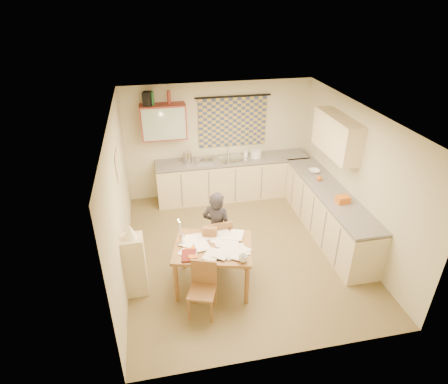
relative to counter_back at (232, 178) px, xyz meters
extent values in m
cube|color=brown|center=(-0.25, -1.95, -0.46)|extent=(4.00, 4.50, 0.02)
cube|color=white|center=(-0.25, -1.95, 2.06)|extent=(4.00, 4.50, 0.02)
cube|color=beige|center=(-0.25, 0.31, 0.80)|extent=(4.00, 0.02, 2.50)
cube|color=beige|center=(-0.25, -4.21, 0.80)|extent=(4.00, 0.02, 2.50)
cube|color=beige|center=(-2.26, -1.95, 0.80)|extent=(0.02, 4.50, 2.50)
cube|color=beige|center=(1.76, -1.95, 0.80)|extent=(0.02, 4.50, 2.50)
cube|color=navy|center=(0.05, 0.27, 1.20)|extent=(1.45, 0.03, 1.05)
cylinder|color=black|center=(0.05, 0.25, 1.75)|extent=(1.60, 0.04, 0.04)
cube|color=maroon|center=(-1.40, 0.13, 1.35)|extent=(0.90, 0.34, 0.70)
cube|color=#99B2A5|center=(-1.40, -0.04, 1.35)|extent=(0.84, 0.02, 0.64)
cube|color=#D1BE8D|center=(1.58, -1.40, 1.40)|extent=(0.34, 1.30, 0.70)
cube|color=white|center=(-2.22, -1.55, 1.25)|extent=(0.04, 0.50, 0.40)
cube|color=beige|center=(-2.20, -1.55, 1.25)|extent=(0.01, 0.42, 0.32)
cube|color=#D1BE8D|center=(0.00, 0.00, -0.02)|extent=(3.30, 0.60, 0.86)
cube|color=#625F5D|center=(0.00, 0.00, 0.45)|extent=(3.30, 0.62, 0.04)
cube|color=#D1BE8D|center=(1.45, -1.72, -0.02)|extent=(0.60, 2.95, 0.86)
cube|color=#625F5D|center=(1.45, -1.72, 0.45)|extent=(0.62, 2.95, 0.04)
cube|color=white|center=(1.45, -2.90, -0.04)|extent=(0.55, 0.55, 0.83)
cube|color=black|center=(1.45, -2.90, 0.39)|extent=(0.53, 0.53, 0.03)
cube|color=silver|center=(-0.01, 0.00, 0.43)|extent=(0.63, 0.55, 0.10)
cylinder|color=silver|center=(-0.06, 0.18, 0.61)|extent=(0.04, 0.04, 0.28)
cube|color=silver|center=(-0.61, 0.00, 0.50)|extent=(0.39, 0.35, 0.06)
cylinder|color=silver|center=(-0.97, 0.00, 0.59)|extent=(0.18, 0.18, 0.24)
cylinder|color=white|center=(0.51, 0.00, 0.55)|extent=(0.28, 0.28, 0.16)
imported|color=white|center=(0.30, 0.05, 0.55)|extent=(0.13, 0.13, 0.17)
imported|color=white|center=(1.45, -0.96, 0.50)|extent=(0.30, 0.30, 0.05)
cube|color=#D06315|center=(1.45, -2.17, 0.53)|extent=(0.23, 0.17, 0.12)
sphere|color=#D06315|center=(1.40, -1.32, 0.52)|extent=(0.10, 0.10, 0.10)
cube|color=black|center=(-1.67, 0.13, 1.83)|extent=(0.20, 0.23, 0.26)
cylinder|color=#195926|center=(-1.58, 0.13, 1.83)|extent=(0.08, 0.08, 0.26)
cylinder|color=maroon|center=(-1.26, 0.13, 1.83)|extent=(0.08, 0.08, 0.26)
cube|color=brown|center=(-0.91, -2.71, 0.27)|extent=(1.34, 1.14, 0.05)
cube|color=brown|center=(-0.74, -2.16, -0.02)|extent=(0.43, 0.43, 0.04)
cube|color=brown|center=(-0.72, -2.34, 0.22)|extent=(0.40, 0.07, 0.44)
cube|color=brown|center=(-1.17, -3.28, -0.05)|extent=(0.48, 0.48, 0.04)
cube|color=brown|center=(-1.11, -3.12, 0.17)|extent=(0.36, 0.16, 0.41)
imported|color=black|center=(-0.75, -2.17, 0.23)|extent=(0.78, 0.75, 1.36)
cube|color=#D1BE8D|center=(-2.09, -2.64, 0.06)|extent=(0.32, 0.30, 1.03)
cone|color=white|center=(-2.09, -2.64, 0.68)|extent=(0.20, 0.20, 0.22)
cube|color=brown|center=(-0.91, -2.45, 0.38)|extent=(0.24, 0.16, 0.16)
imported|color=white|center=(-0.55, -3.15, 0.35)|extent=(0.14, 0.14, 0.10)
imported|color=maroon|center=(-1.40, -2.87, 0.31)|extent=(0.28, 0.33, 0.03)
imported|color=#D06315|center=(-1.34, -2.69, 0.31)|extent=(0.24, 0.28, 0.02)
cube|color=#D06315|center=(-1.24, -2.95, 0.32)|extent=(0.13, 0.10, 0.04)
cube|color=black|center=(-0.86, -3.06, 0.31)|extent=(0.13, 0.05, 0.02)
cylinder|color=silver|center=(-1.36, -2.56, 0.39)|extent=(0.07, 0.07, 0.18)
cylinder|color=white|center=(-1.38, -2.57, 0.59)|extent=(0.03, 0.03, 0.22)
sphere|color=#FFCC66|center=(-1.39, -2.53, 0.71)|extent=(0.02, 0.02, 0.02)
cube|color=white|center=(-0.75, -2.45, 0.30)|extent=(0.27, 0.34, 0.00)
cube|color=white|center=(-0.53, -2.94, 0.30)|extent=(0.36, 0.36, 0.00)
cube|color=white|center=(-1.28, -2.85, 0.30)|extent=(0.28, 0.34, 0.00)
cube|color=white|center=(-0.91, -2.41, 0.30)|extent=(0.28, 0.34, 0.00)
cube|color=white|center=(-1.29, -2.76, 0.31)|extent=(0.35, 0.36, 0.00)
cube|color=white|center=(-1.13, -2.50, 0.31)|extent=(0.24, 0.31, 0.00)
cube|color=white|center=(-0.77, -2.62, 0.31)|extent=(0.21, 0.30, 0.00)
cube|color=white|center=(-0.53, -2.91, 0.31)|extent=(0.27, 0.33, 0.00)
cube|color=white|center=(-0.77, -2.57, 0.31)|extent=(0.35, 0.36, 0.00)
cube|color=white|center=(-0.96, -2.93, 0.31)|extent=(0.34, 0.36, 0.00)
cube|color=white|center=(-0.71, -2.94, 0.31)|extent=(0.30, 0.35, 0.00)
cube|color=white|center=(-0.66, -2.76, 0.32)|extent=(0.33, 0.36, 0.00)
cube|color=white|center=(-0.63, -2.85, 0.32)|extent=(0.24, 0.31, 0.00)
cube|color=white|center=(-0.68, -2.46, 0.32)|extent=(0.27, 0.34, 0.00)
cube|color=white|center=(-1.08, -2.68, 0.32)|extent=(0.26, 0.33, 0.00)
cube|color=white|center=(-0.51, -2.54, 0.32)|extent=(0.31, 0.35, 0.00)
cube|color=white|center=(-1.26, -2.55, 0.32)|extent=(0.34, 0.36, 0.00)
cube|color=white|center=(-0.59, -3.00, 0.33)|extent=(0.34, 0.36, 0.00)
cube|color=white|center=(-0.80, -2.94, 0.33)|extent=(0.35, 0.36, 0.00)
camera|label=1|loc=(-1.64, -7.19, 3.75)|focal=30.00mm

